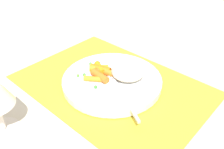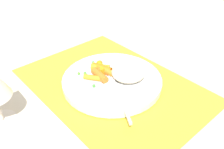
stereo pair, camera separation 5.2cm
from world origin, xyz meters
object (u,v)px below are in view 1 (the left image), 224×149
fork (117,85)px  carrot_portion (100,71)px  rice_mound (128,71)px  plate (112,81)px

fork → carrot_portion: bearing=-9.1°
fork → rice_mound: bearing=-82.8°
plate → rice_mound: 0.05m
plate → fork: 0.04m
plate → fork: fork is taller
rice_mound → carrot_portion: size_ratio=1.03×
rice_mound → fork: rice_mound is taller
plate → rice_mound: bearing=-129.9°
plate → carrot_portion: bearing=11.1°
rice_mound → carrot_portion: 0.07m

